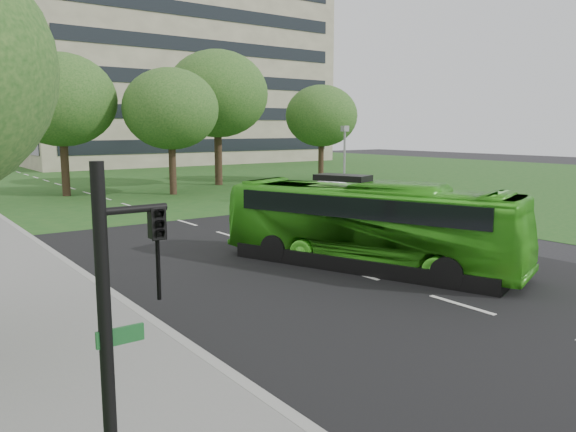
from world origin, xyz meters
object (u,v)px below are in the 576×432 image
at_px(tree_park_b, 61,100).
at_px(sedan, 338,193).
at_px(traffic_light, 122,360).
at_px(tree_park_e, 321,116).
at_px(bus, 369,225).
at_px(tree_park_d, 217,94).
at_px(camera_pole, 344,154).
at_px(tree_park_c, 171,109).
at_px(office_building, 174,70).

relative_size(tree_park_b, sedan, 2.10).
height_order(tree_park_b, traffic_light, tree_park_b).
bearing_deg(tree_park_b, tree_park_e, -4.24).
bearing_deg(bus, tree_park_e, 32.95).
xyz_separation_m(tree_park_d, bus, (-9.52, -27.15, -5.88)).
height_order(tree_park_b, camera_pole, tree_park_b).
relative_size(tree_park_e, traffic_light, 1.94).
bearing_deg(tree_park_c, sedan, -63.98).
xyz_separation_m(office_building, sedan, (-11.89, -47.63, -11.75)).
relative_size(tree_park_d, bus, 1.06).
bearing_deg(tree_park_c, bus, -98.88).
height_order(office_building, tree_park_c, office_building).
height_order(bus, camera_pole, camera_pole).
xyz_separation_m(tree_park_d, tree_park_e, (9.01, -2.20, -1.65)).
relative_size(office_building, tree_park_e, 4.82).
relative_size(bus, camera_pole, 2.14).
bearing_deg(tree_park_b, tree_park_d, 2.94).
bearing_deg(tree_park_d, tree_park_b, -177.06).
xyz_separation_m(tree_park_c, traffic_light, (-14.97, -31.54, -3.37)).
bearing_deg(tree_park_c, traffic_light, -115.39).
xyz_separation_m(bus, sedan, (9.07, 11.86, -0.66)).
height_order(tree_park_c, camera_pole, tree_park_c).
bearing_deg(tree_park_d, office_building, 70.51).
height_order(office_building, bus, office_building).
height_order(tree_park_e, traffic_light, tree_park_e).
relative_size(tree_park_b, tree_park_d, 0.89).
relative_size(tree_park_c, bus, 0.86).
xyz_separation_m(tree_park_c, bus, (-3.60, -23.06, -4.48)).
xyz_separation_m(office_building, bus, (-20.96, -59.48, -11.09)).
distance_m(tree_park_b, tree_park_e, 21.28).
xyz_separation_m(office_building, tree_park_b, (-23.64, -32.96, -6.05)).
height_order(tree_park_b, sedan, tree_park_b).
bearing_deg(sedan, office_building, 4.58).
height_order(tree_park_e, bus, tree_park_e).
distance_m(office_building, tree_park_d, 34.69).
bearing_deg(tree_park_e, tree_park_d, 166.29).
distance_m(traffic_light, camera_pole, 29.44).
bearing_deg(camera_pole, tree_park_c, 131.63).
bearing_deg(bus, tree_park_d, 50.22).
height_order(office_building, traffic_light, office_building).
bearing_deg(sedan, camera_pole, -52.60).
height_order(office_building, tree_park_d, office_building).
bearing_deg(bus, tree_park_b, 75.31).
bearing_deg(camera_pole, tree_park_b, 143.19).
distance_m(office_building, bus, 64.04).
bearing_deg(tree_park_e, tree_park_c, -172.80).
bearing_deg(bus, tree_park_c, 60.66).
bearing_deg(traffic_light, tree_park_c, 64.12).
bearing_deg(tree_park_c, tree_park_e, 7.20).
bearing_deg(tree_park_b, bus, -84.23).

